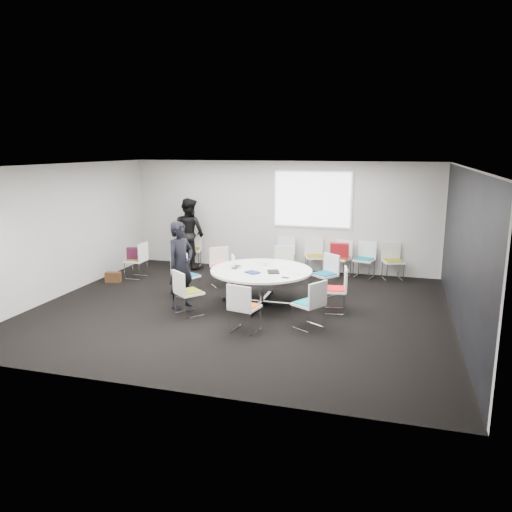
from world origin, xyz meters
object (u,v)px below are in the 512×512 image
(chair_back_c, at_px, (340,265))
(laptop, at_px, (238,267))
(brown_bag, at_px, (113,277))
(person_main, at_px, (181,265))
(chair_back_b, at_px, (315,263))
(chair_ring_d, at_px, (222,274))
(conference_table, at_px, (261,280))
(chair_back_a, at_px, (284,262))
(chair_ring_c, at_px, (284,273))
(chair_back_d, at_px, (364,267))
(chair_back_e, at_px, (393,268))
(chair_person_back, at_px, (192,256))
(chair_ring_e, at_px, (186,284))
(maroon_bag, at_px, (135,253))
(chair_ring_g, at_px, (244,317))
(chair_ring_a, at_px, (335,298))
(chair_ring_b, at_px, (325,282))
(person_back, at_px, (189,233))
(chair_ring_f, at_px, (189,301))
(chair_ring_h, at_px, (309,313))
(cup, at_px, (265,264))

(chair_back_c, xyz_separation_m, laptop, (-1.77, -2.76, 0.47))
(laptop, relative_size, brown_bag, 0.81)
(person_main, bearing_deg, chair_back_b, -10.12)
(chair_ring_d, relative_size, person_main, 0.51)
(chair_back_b, height_order, chair_back_c, same)
(conference_table, distance_m, chair_back_a, 2.76)
(chair_ring_d, relative_size, laptop, 3.02)
(chair_ring_c, distance_m, chair_back_d, 2.08)
(chair_back_e, relative_size, chair_person_back, 1.00)
(chair_back_d, xyz_separation_m, chair_person_back, (-4.52, -0.04, 0.00))
(chair_ring_e, bearing_deg, maroon_bag, -96.51)
(chair_ring_c, relative_size, chair_back_c, 1.00)
(chair_ring_d, distance_m, chair_ring_g, 3.00)
(chair_ring_a, xyz_separation_m, chair_back_b, (-0.87, 2.84, 0.00))
(person_main, height_order, brown_bag, person_main)
(chair_ring_b, distance_m, chair_back_c, 1.74)
(chair_back_b, distance_m, chair_back_c, 0.64)
(chair_ring_a, distance_m, brown_bag, 5.39)
(chair_back_e, bearing_deg, chair_ring_b, 32.83)
(chair_back_d, height_order, person_back, person_back)
(chair_ring_f, xyz_separation_m, person_main, (-0.33, 0.41, 0.59))
(chair_back_b, distance_m, chair_person_back, 3.30)
(chair_back_e, bearing_deg, chair_back_c, -18.49)
(chair_ring_d, relative_size, chair_ring_g, 1.00)
(chair_ring_d, height_order, chair_back_e, same)
(chair_ring_g, bearing_deg, chair_ring_a, 59.77)
(chair_ring_e, relative_size, maroon_bag, 2.20)
(person_back, bearing_deg, chair_ring_f, 137.58)
(chair_ring_f, distance_m, chair_back_e, 5.28)
(chair_ring_e, height_order, chair_ring_h, same)
(chair_ring_d, bearing_deg, chair_back_d, 169.63)
(chair_ring_d, distance_m, brown_bag, 2.63)
(chair_ring_f, height_order, person_back, person_back)
(chair_ring_g, relative_size, laptop, 3.02)
(cup, bearing_deg, chair_ring_f, -131.02)
(chair_ring_b, xyz_separation_m, laptop, (-1.64, -1.02, 0.47))
(chair_ring_g, bearing_deg, chair_person_back, 134.77)
(cup, bearing_deg, laptop, -150.63)
(chair_ring_h, xyz_separation_m, person_back, (-3.83, 3.65, 0.65))
(chair_ring_f, relative_size, chair_ring_h, 1.00)
(chair_ring_a, bearing_deg, conference_table, 78.04)
(conference_table, distance_m, chair_ring_a, 1.52)
(chair_ring_f, bearing_deg, maroon_bag, 175.63)
(chair_back_c, xyz_separation_m, brown_bag, (-5.11, -2.08, -0.16))
(conference_table, relative_size, chair_ring_a, 2.32)
(chair_back_b, bearing_deg, chair_back_a, -15.86)
(chair_ring_b, relative_size, chair_ring_h, 1.00)
(chair_back_b, bearing_deg, cup, 58.30)
(chair_ring_d, relative_size, chair_back_d, 1.00)
(chair_ring_c, height_order, chair_ring_d, same)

